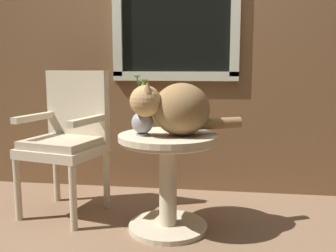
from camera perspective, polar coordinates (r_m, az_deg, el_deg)
name	(u,v)px	position (r m, az deg, el deg)	size (l,w,h in m)	color
ground_plane	(146,236)	(2.31, -3.38, -16.06)	(6.00, 6.00, 0.00)	#7F6047
back_wall	(167,23)	(2.99, -0.09, 15.20)	(4.00, 0.07, 2.60)	brown
wicker_side_table	(168,166)	(2.26, 0.00, -6.02)	(0.58, 0.58, 0.58)	beige
wicker_chair	(68,134)	(2.61, -14.76, -1.21)	(0.55, 0.53, 0.95)	beige
cat	(177,108)	(2.17, 1.41, 2.64)	(0.63, 0.41, 0.31)	olive
pewter_vase_with_ivy	(142,118)	(2.18, -3.85, 1.15)	(0.13, 0.13, 0.34)	#99999E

